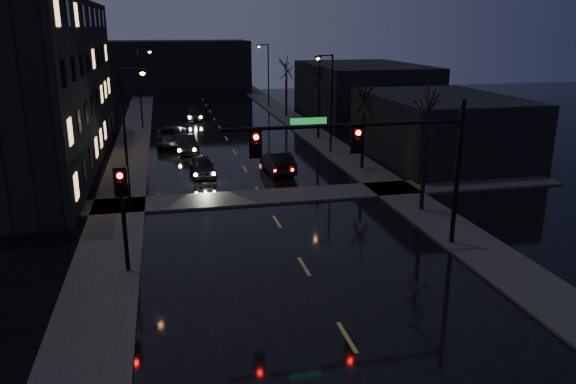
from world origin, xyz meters
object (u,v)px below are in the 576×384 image
oncoming_car_a (202,166)px  oncoming_car_b (186,144)px  lead_car (277,162)px  oncoming_car_c (172,136)px  oncoming_car_d (194,114)px

oncoming_car_a → oncoming_car_b: bearing=92.4°
oncoming_car_a → lead_car: size_ratio=0.87×
oncoming_car_c → oncoming_car_d: (2.74, 13.35, -0.12)m
lead_car → oncoming_car_b: bearing=-57.9°
oncoming_car_a → oncoming_car_b: oncoming_car_b is taller
oncoming_car_b → oncoming_car_d: oncoming_car_b is taller
oncoming_car_b → oncoming_car_a: bearing=-90.7°
oncoming_car_c → lead_car: size_ratio=1.23×
oncoming_car_b → lead_car: (6.14, -8.29, 0.01)m
oncoming_car_b → oncoming_car_c: size_ratio=0.80×
oncoming_car_d → oncoming_car_c: bearing=-103.5°
oncoming_car_b → lead_car: lead_car is taller
oncoming_car_a → oncoming_car_c: 11.66m
oncoming_car_d → lead_car: (4.46, -25.14, 0.09)m
oncoming_car_d → oncoming_car_a: bearing=-94.0°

